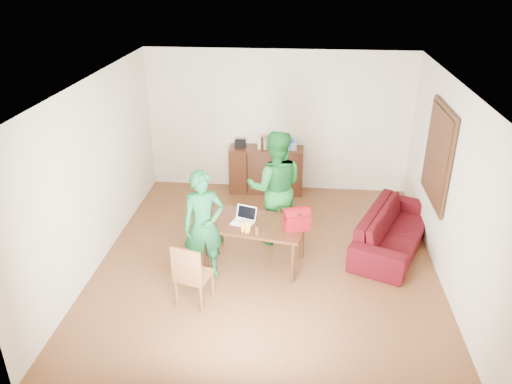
# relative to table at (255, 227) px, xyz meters

# --- Properties ---
(room) EXTENTS (5.20, 5.70, 2.90)m
(room) POSITION_rel_table_xyz_m (0.19, 0.16, 0.71)
(room) COLOR #422110
(room) RESTS_ON ground
(table) EXTENTS (1.59, 1.08, 0.68)m
(table) POSITION_rel_table_xyz_m (0.00, 0.00, 0.00)
(table) COLOR black
(table) RESTS_ON ground
(chair) EXTENTS (0.51, 0.50, 0.92)m
(chair) POSITION_rel_table_xyz_m (-0.70, -1.04, -0.33)
(chair) COLOR brown
(chair) RESTS_ON ground
(person_near) EXTENTS (0.69, 0.57, 1.62)m
(person_near) POSITION_rel_table_xyz_m (-0.68, -0.38, 0.21)
(person_near) COLOR #125328
(person_near) RESTS_ON ground
(person_far) EXTENTS (0.95, 0.76, 1.85)m
(person_far) POSITION_rel_table_xyz_m (0.25, 0.71, 0.32)
(person_far) COLOR #155F20
(person_far) RESTS_ON ground
(laptop) EXTENTS (0.36, 0.30, 0.22)m
(laptop) POSITION_rel_table_xyz_m (-0.17, -0.04, 0.12)
(laptop) COLOR white
(laptop) RESTS_ON table
(bananas) EXTENTS (0.20, 0.14, 0.07)m
(bananas) POSITION_rel_table_xyz_m (-0.10, -0.31, 0.11)
(bananas) COLOR yellow
(bananas) RESTS_ON table
(bottle) EXTENTS (0.05, 0.05, 0.16)m
(bottle) POSITION_rel_table_xyz_m (0.07, -0.35, 0.16)
(bottle) COLOR #532613
(bottle) RESTS_ON table
(red_bag) EXTENTS (0.40, 0.31, 0.26)m
(red_bag) POSITION_rel_table_xyz_m (0.61, -0.12, 0.21)
(red_bag) COLOR maroon
(red_bag) RESTS_ON table
(sofa) EXTENTS (1.59, 2.26, 0.62)m
(sofa) POSITION_rel_table_xyz_m (2.13, 0.65, -0.29)
(sofa) COLOR #360907
(sofa) RESTS_ON ground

